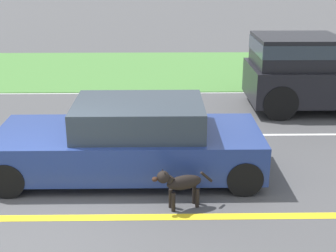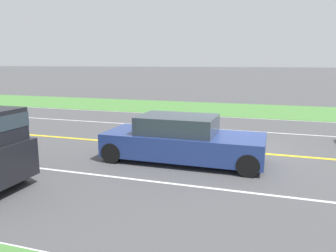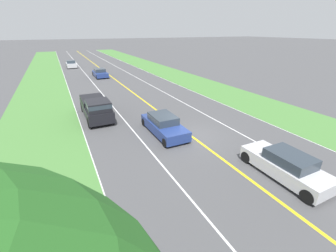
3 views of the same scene
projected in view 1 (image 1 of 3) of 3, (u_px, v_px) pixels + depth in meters
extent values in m
plane|color=#4C4C4F|center=(46.00, 218.00, 7.20)|extent=(400.00, 400.00, 0.00)
cube|color=yellow|center=(46.00, 218.00, 7.19)|extent=(0.18, 160.00, 0.01)
cube|color=white|center=(100.00, 93.00, 13.77)|extent=(0.14, 160.00, 0.01)
cube|color=white|center=(82.00, 136.00, 10.48)|extent=(0.10, 160.00, 0.01)
cube|color=#4C843D|center=(110.00, 69.00, 16.59)|extent=(6.00, 160.00, 0.03)
cube|color=navy|center=(129.00, 148.00, 8.51)|extent=(1.85, 4.75, 0.69)
cube|color=#2D3842|center=(139.00, 116.00, 8.30)|extent=(1.59, 2.28, 0.53)
cylinder|color=black|center=(33.00, 142.00, 9.33)|extent=(0.22, 0.61, 0.61)
cylinder|color=black|center=(230.00, 141.00, 9.39)|extent=(0.22, 0.61, 0.61)
cylinder|color=black|center=(7.00, 180.00, 7.76)|extent=(0.22, 0.61, 0.61)
cylinder|color=black|center=(244.00, 178.00, 7.82)|extent=(0.22, 0.61, 0.61)
ellipsoid|color=black|center=(184.00, 182.00, 7.37)|extent=(0.36, 0.61, 0.24)
cylinder|color=black|center=(171.00, 198.00, 7.46)|extent=(0.06, 0.06, 0.32)
cylinder|color=black|center=(194.00, 194.00, 7.58)|extent=(0.06, 0.06, 0.32)
cylinder|color=black|center=(173.00, 202.00, 7.34)|extent=(0.06, 0.06, 0.32)
cylinder|color=black|center=(197.00, 198.00, 7.47)|extent=(0.06, 0.06, 0.32)
cylinder|color=black|center=(169.00, 179.00, 7.26)|extent=(0.16, 0.19, 0.15)
sphere|color=black|center=(163.00, 177.00, 7.21)|extent=(0.25, 0.25, 0.20)
ellipsoid|color=#331E14|center=(155.00, 179.00, 7.17)|extent=(0.11, 0.12, 0.08)
cone|color=black|center=(163.00, 171.00, 7.23)|extent=(0.08, 0.08, 0.09)
cone|color=black|center=(165.00, 174.00, 7.13)|extent=(0.08, 0.08, 0.09)
cylinder|color=black|center=(206.00, 177.00, 7.47)|extent=(0.11, 0.22, 0.22)
cube|color=black|center=(296.00, 51.00, 11.88)|extent=(1.77, 2.08, 0.76)
cube|color=#2D3842|center=(297.00, 46.00, 11.84)|extent=(1.79, 2.10, 0.33)
cylinder|color=black|center=(264.00, 84.00, 13.11)|extent=(0.22, 0.87, 0.87)
cylinder|color=black|center=(280.00, 103.00, 11.38)|extent=(0.22, 0.87, 0.87)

